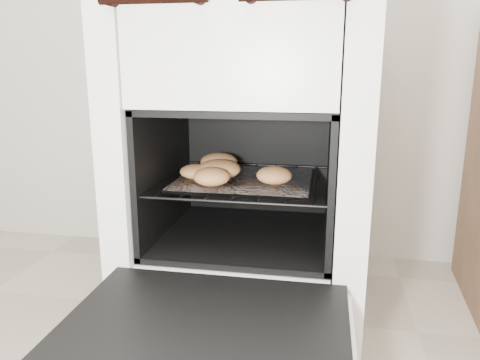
# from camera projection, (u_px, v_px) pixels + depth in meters

# --- Properties ---
(stove) EXTENTS (0.65, 0.72, 0.99)m
(stove) POSITION_uv_depth(u_px,v_px,m) (250.00, 150.00, 1.37)
(stove) COLOR white
(stove) RESTS_ON ground
(oven_door) EXTENTS (0.58, 0.45, 0.04)m
(oven_door) POSITION_uv_depth(u_px,v_px,m) (204.00, 333.00, 0.92)
(oven_door) COLOR black
(oven_door) RESTS_ON stove
(oven_rack) EXTENTS (0.47, 0.45, 0.01)m
(oven_rack) POSITION_uv_depth(u_px,v_px,m) (245.00, 181.00, 1.32)
(oven_rack) COLOR black
(oven_rack) RESTS_ON stove
(foil_sheet) EXTENTS (0.37, 0.32, 0.01)m
(foil_sheet) POSITION_uv_depth(u_px,v_px,m) (244.00, 180.00, 1.30)
(foil_sheet) COLOR white
(foil_sheet) RESTS_ON oven_rack
(baked_rolls) EXTENTS (0.35, 0.30, 0.05)m
(baked_rolls) POSITION_uv_depth(u_px,v_px,m) (224.00, 169.00, 1.30)
(baked_rolls) COLOR tan
(baked_rolls) RESTS_ON foil_sheet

